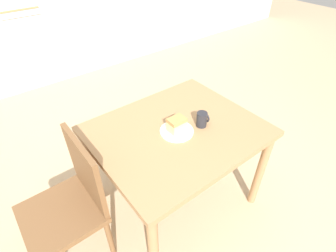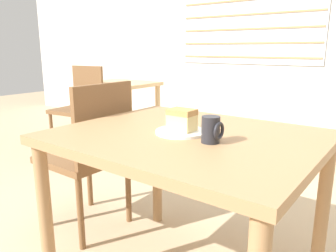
{
  "view_description": "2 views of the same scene",
  "coord_description": "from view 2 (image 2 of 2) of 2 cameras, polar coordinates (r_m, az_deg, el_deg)",
  "views": [
    {
      "loc": [
        -0.77,
        -0.57,
        1.84
      ],
      "look_at": [
        0.04,
        0.46,
        0.79
      ],
      "focal_mm": 28.0,
      "sensor_mm": 36.0,
      "label": 1
    },
    {
      "loc": [
        0.84,
        -0.69,
        1.1
      ],
      "look_at": [
        0.03,
        0.38,
        0.78
      ],
      "focal_mm": 35.0,
      "sensor_mm": 36.0,
      "label": 2
    }
  ],
  "objects": [
    {
      "name": "dining_table_near",
      "position": [
        1.42,
        3.34,
        -5.06
      ],
      "size": [
        1.08,
        0.9,
        0.75
      ],
      "color": "#9E754C",
      "rests_on": "ground_plane"
    },
    {
      "name": "plate",
      "position": [
        1.39,
        2.29,
        -1.02
      ],
      "size": [
        0.22,
        0.22,
        0.01
      ],
      "color": "white",
      "rests_on": "dining_table_near"
    },
    {
      "name": "wall_back",
      "position": [
        3.83,
        25.09,
        16.68
      ],
      "size": [
        10.0,
        0.09,
        2.8
      ],
      "color": "beige",
      "rests_on": "ground_plane"
    },
    {
      "name": "dining_table_far",
      "position": [
        3.92,
        -7.87,
        5.49
      ],
      "size": [
        0.77,
        0.59,
        0.72
      ],
      "color": "tan",
      "rests_on": "ground_plane"
    },
    {
      "name": "cake_slice",
      "position": [
        1.38,
        2.42,
        1.1
      ],
      "size": [
        0.11,
        0.08,
        0.09
      ],
      "color": "#E0C67F",
      "rests_on": "plate"
    },
    {
      "name": "chair_far_corner",
      "position": [
        3.72,
        -14.96,
        3.63
      ],
      "size": [
        0.5,
        0.5,
        0.91
      ],
      "rotation": [
        0.0,
        0.0,
        0.14
      ],
      "color": "brown",
      "rests_on": "ground_plane"
    },
    {
      "name": "coffee_mug",
      "position": [
        1.25,
        7.59,
        -0.64
      ],
      "size": [
        0.08,
        0.07,
        0.1
      ],
      "color": "#232328",
      "rests_on": "dining_table_near"
    },
    {
      "name": "chair_near_window",
      "position": [
        2.01,
        -13.31,
        -4.34
      ],
      "size": [
        0.44,
        0.44,
        0.91
      ],
      "rotation": [
        0.0,
        0.0,
        -1.57
      ],
      "color": "brown",
      "rests_on": "ground_plane"
    }
  ]
}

